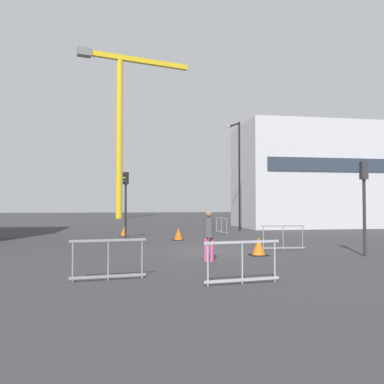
{
  "coord_description": "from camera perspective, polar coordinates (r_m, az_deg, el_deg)",
  "views": [
    {
      "loc": [
        -3.55,
        -16.54,
        2.01
      ],
      "look_at": [
        0.0,
        4.7,
        2.67
      ],
      "focal_mm": 36.81,
      "sensor_mm": 36.0,
      "label": 1
    }
  ],
  "objects": [
    {
      "name": "traffic_cone_striped",
      "position": [
        22.1,
        -2.0,
        -6.17
      ],
      "size": [
        0.66,
        0.66,
        0.67
      ],
      "color": "black",
      "rests_on": "ground"
    },
    {
      "name": "safety_barrier_rear",
      "position": [
        17.74,
        13.07,
        -6.4
      ],
      "size": [
        1.96,
        0.16,
        1.08
      ],
      "color": "gray",
      "rests_on": "ground"
    },
    {
      "name": "office_block",
      "position": [
        36.45,
        16.27,
        2.18
      ],
      "size": [
        11.95,
        7.4,
        8.95
      ],
      "color": "silver",
      "rests_on": "ground"
    },
    {
      "name": "streetlamp_tall",
      "position": [
        30.14,
        6.71,
        3.46
      ],
      "size": [
        0.72,
        1.4,
        8.25
      ],
      "color": "black",
      "rests_on": "ground"
    },
    {
      "name": "construction_crane",
      "position": [
        57.48,
        -10.17,
        11.58
      ],
      "size": [
        15.86,
        5.01,
        23.28
      ],
      "color": "yellow",
      "rests_on": "ground"
    },
    {
      "name": "safety_barrier_mid_span",
      "position": [
        10.15,
        7.3,
        -9.96
      ],
      "size": [
        2.04,
        0.35,
        1.08
      ],
      "color": "#B2B5BA",
      "rests_on": "ground"
    },
    {
      "name": "pedestrian_walking",
      "position": [
        13.87,
        2.46,
        -5.79
      ],
      "size": [
        0.34,
        0.34,
        1.77
      ],
      "color": "#D14C8C",
      "rests_on": "ground"
    },
    {
      "name": "safety_barrier_left_run",
      "position": [
        27.05,
        4.3,
        -4.83
      ],
      "size": [
        0.31,
        2.2,
        1.08
      ],
      "color": "#9EA0A5",
      "rests_on": "ground"
    },
    {
      "name": "traffic_cone_by_barrier",
      "position": [
        15.79,
        9.65,
        -7.86
      ],
      "size": [
        0.69,
        0.69,
        0.7
      ],
      "color": "black",
      "rests_on": "ground"
    },
    {
      "name": "traffic_light_verge",
      "position": [
        16.68,
        23.65,
        0.02
      ],
      "size": [
        0.28,
        0.38,
        3.68
      ],
      "color": "#2D2D30",
      "rests_on": "ground"
    },
    {
      "name": "traffic_light_corner",
      "position": [
        22.92,
        -9.59,
        -0.28
      ],
      "size": [
        0.35,
        0.39,
        3.85
      ],
      "color": "#232326",
      "rests_on": "ground"
    },
    {
      "name": "traffic_cone_on_verge",
      "position": [
        25.24,
        -9.82,
        -5.67
      ],
      "size": [
        0.6,
        0.6,
        0.61
      ],
      "color": "black",
      "rests_on": "ground"
    },
    {
      "name": "safety_barrier_front",
      "position": [
        10.77,
        -12.04,
        -9.45
      ],
      "size": [
        1.99,
        0.33,
        1.08
      ],
      "color": "gray",
      "rests_on": "ground"
    },
    {
      "name": "ground",
      "position": [
        17.04,
        2.64,
        -8.54
      ],
      "size": [
        160.0,
        160.0,
        0.0
      ],
      "primitive_type": "plane",
      "color": "#333335"
    }
  ]
}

